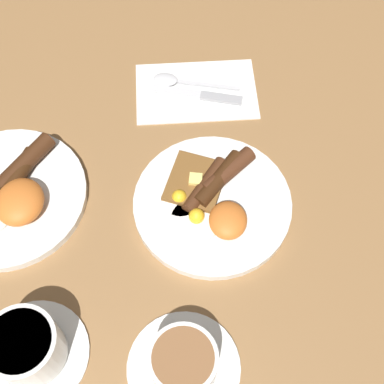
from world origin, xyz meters
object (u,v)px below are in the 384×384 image
Objects in this scene: teacup_near at (184,364)px; teacup_far at (27,349)px; breakfast_plate_far at (10,194)px; breakfast_plate_near at (212,200)px; spoon at (175,81)px; knife at (201,95)px.

teacup_near is 1.02× the size of teacup_far.
breakfast_plate_far is 1.66× the size of teacup_far.
teacup_far is at bearing 135.76° from breakfast_plate_near.
teacup_far reaches higher than spoon.
breakfast_plate_near reaches higher than spoon.
knife is (0.22, -0.29, -0.01)m from breakfast_plate_far.
teacup_far reaches higher than knife.
breakfast_plate_far is 1.52× the size of knife.
teacup_near is at bearing -92.66° from teacup_far.
knife is at bearing 6.11° from breakfast_plate_near.
breakfast_plate_near is 0.34m from teacup_far.
teacup_far is at bearing 77.39° from spoon.
teacup_near is 0.98× the size of spoon.
teacup_near is (-0.25, 0.03, 0.01)m from breakfast_plate_near.
teacup_far reaches higher than teacup_near.
breakfast_plate_near is 0.21m from knife.
teacup_far is 0.96× the size of spoon.
teacup_far is at bearing 87.34° from teacup_near.
breakfast_plate_near is 1.61× the size of teacup_near.
knife is (0.21, 0.02, -0.01)m from breakfast_plate_near.
knife is at bearing -53.43° from breakfast_plate_far.
teacup_far is at bearing -161.86° from breakfast_plate_far.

